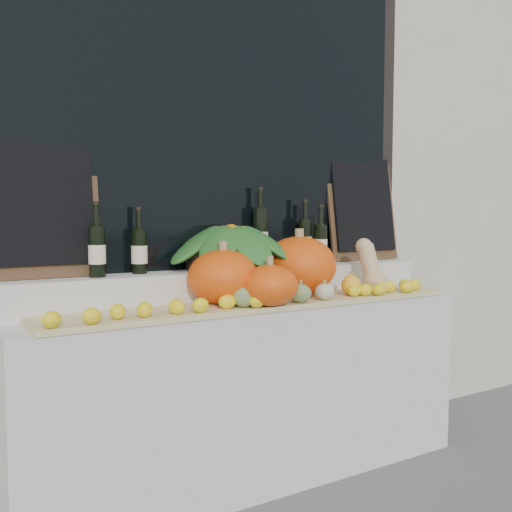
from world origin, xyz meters
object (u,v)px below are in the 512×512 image
butternut_squash (371,268)px  pumpkin_left (223,277)px  produce_bowl (231,247)px  wine_bottle_tall (260,237)px  pumpkin_right (299,265)px

butternut_squash → pumpkin_left: bearing=176.9°
butternut_squash → produce_bowl: (-0.71, 0.26, 0.12)m
pumpkin_left → produce_bowl: 0.29m
produce_bowl → wine_bottle_tall: size_ratio=1.68×
produce_bowl → pumpkin_right: bearing=-25.1°
wine_bottle_tall → pumpkin_left: bearing=-144.6°
pumpkin_left → wine_bottle_tall: 0.47m
pumpkin_right → wine_bottle_tall: wine_bottle_tall is taller
produce_bowl → butternut_squash: bearing=-20.4°
pumpkin_left → produce_bowl: produce_bowl is taller
wine_bottle_tall → produce_bowl: bearing=-168.9°
pumpkin_left → pumpkin_right: pumpkin_right is taller
pumpkin_right → butternut_squash: size_ratio=1.35×
pumpkin_left → produce_bowl: bearing=53.4°
pumpkin_left → pumpkin_right: 0.48m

